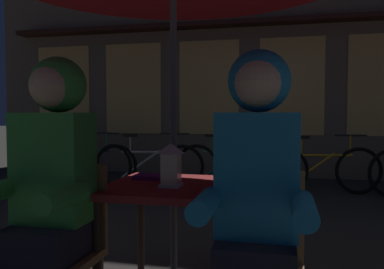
{
  "coord_description": "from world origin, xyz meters",
  "views": [
    {
      "loc": [
        0.59,
        -2.09,
        1.13
      ],
      "look_at": [
        0.0,
        0.44,
        0.99
      ],
      "focal_mm": 37.32,
      "sensor_mm": 36.0,
      "label": 1
    }
  ],
  "objects_px": {
    "chair_left": "(59,244)",
    "bicycle_fourth": "(322,169)",
    "book": "(152,177)",
    "potted_plant": "(78,149)",
    "person_right_hooded": "(257,181)",
    "chair_right": "(257,260)",
    "bicycle_third": "(230,166)",
    "bicycle_second": "(149,165)",
    "person_left_hooded": "(51,173)",
    "bicycle_nearest": "(86,163)",
    "lantern": "(171,164)",
    "cafe_table": "(174,202)"
  },
  "relations": [
    {
      "from": "chair_right",
      "to": "person_left_hooded",
      "type": "bearing_deg",
      "value": -176.61
    },
    {
      "from": "chair_left",
      "to": "bicycle_third",
      "type": "height_order",
      "value": "chair_left"
    },
    {
      "from": "lantern",
      "to": "chair_right",
      "type": "xyz_separation_m",
      "value": [
        0.47,
        -0.29,
        -0.37
      ]
    },
    {
      "from": "cafe_table",
      "to": "book",
      "type": "height_order",
      "value": "book"
    },
    {
      "from": "person_left_hooded",
      "to": "bicycle_second",
      "type": "distance_m",
      "value": 4.19
    },
    {
      "from": "chair_left",
      "to": "chair_right",
      "type": "distance_m",
      "value": 0.96
    },
    {
      "from": "person_left_hooded",
      "to": "bicycle_third",
      "type": "bearing_deg",
      "value": 86.29
    },
    {
      "from": "person_right_hooded",
      "to": "chair_right",
      "type": "bearing_deg",
      "value": 90.0
    },
    {
      "from": "lantern",
      "to": "bicycle_second",
      "type": "bearing_deg",
      "value": 111.07
    },
    {
      "from": "bicycle_nearest",
      "to": "cafe_table",
      "type": "bearing_deg",
      "value": -55.99
    },
    {
      "from": "chair_left",
      "to": "chair_right",
      "type": "bearing_deg",
      "value": 0.0
    },
    {
      "from": "bicycle_nearest",
      "to": "potted_plant",
      "type": "distance_m",
      "value": 0.35
    },
    {
      "from": "chair_left",
      "to": "potted_plant",
      "type": "distance_m",
      "value": 4.78
    },
    {
      "from": "person_right_hooded",
      "to": "potted_plant",
      "type": "distance_m",
      "value": 5.35
    },
    {
      "from": "person_right_hooded",
      "to": "bicycle_fourth",
      "type": "distance_m",
      "value": 4.22
    },
    {
      "from": "chair_right",
      "to": "person_left_hooded",
      "type": "xyz_separation_m",
      "value": [
        -0.96,
        -0.06,
        0.36
      ]
    },
    {
      "from": "bicycle_second",
      "to": "bicycle_third",
      "type": "xyz_separation_m",
      "value": [
        1.21,
        0.2,
        0.0
      ]
    },
    {
      "from": "person_left_hooded",
      "to": "lantern",
      "type": "bearing_deg",
      "value": 35.48
    },
    {
      "from": "lantern",
      "to": "bicycle_second",
      "type": "xyz_separation_m",
      "value": [
        -1.43,
        3.7,
        -0.51
      ]
    },
    {
      "from": "chair_right",
      "to": "person_left_hooded",
      "type": "distance_m",
      "value": 1.03
    },
    {
      "from": "book",
      "to": "potted_plant",
      "type": "distance_m",
      "value": 4.51
    },
    {
      "from": "bicycle_second",
      "to": "chair_right",
      "type": "bearing_deg",
      "value": -64.57
    },
    {
      "from": "person_left_hooded",
      "to": "cafe_table",
      "type": "bearing_deg",
      "value": 41.57
    },
    {
      "from": "cafe_table",
      "to": "bicycle_third",
      "type": "relative_size",
      "value": 0.44
    },
    {
      "from": "bicycle_nearest",
      "to": "bicycle_second",
      "type": "distance_m",
      "value": 1.07
    },
    {
      "from": "chair_left",
      "to": "bicycle_fourth",
      "type": "height_order",
      "value": "chair_left"
    },
    {
      "from": "chair_right",
      "to": "person_left_hooded",
      "type": "relative_size",
      "value": 0.62
    },
    {
      "from": "chair_right",
      "to": "bicycle_fourth",
      "type": "bearing_deg",
      "value": 81.42
    },
    {
      "from": "bicycle_fourth",
      "to": "cafe_table",
      "type": "bearing_deg",
      "value": -106.43
    },
    {
      "from": "bicycle_second",
      "to": "chair_left",
      "type": "bearing_deg",
      "value": -76.77
    },
    {
      "from": "bicycle_nearest",
      "to": "chair_left",
      "type": "bearing_deg",
      "value": -63.66
    },
    {
      "from": "bicycle_fourth",
      "to": "book",
      "type": "height_order",
      "value": "bicycle_fourth"
    },
    {
      "from": "bicycle_second",
      "to": "cafe_table",
      "type": "bearing_deg",
      "value": -68.62
    },
    {
      "from": "chair_right",
      "to": "bicycle_second",
      "type": "height_order",
      "value": "chair_right"
    },
    {
      "from": "person_left_hooded",
      "to": "bicycle_fourth",
      "type": "relative_size",
      "value": 0.84
    },
    {
      "from": "cafe_table",
      "to": "person_left_hooded",
      "type": "bearing_deg",
      "value": -138.43
    },
    {
      "from": "cafe_table",
      "to": "person_left_hooded",
      "type": "height_order",
      "value": "person_left_hooded"
    },
    {
      "from": "bicycle_third",
      "to": "book",
      "type": "bearing_deg",
      "value": -89.55
    },
    {
      "from": "book",
      "to": "potted_plant",
      "type": "height_order",
      "value": "potted_plant"
    },
    {
      "from": "person_right_hooded",
      "to": "bicycle_second",
      "type": "distance_m",
      "value": 4.5
    },
    {
      "from": "lantern",
      "to": "bicycle_third",
      "type": "relative_size",
      "value": 0.14
    },
    {
      "from": "potted_plant",
      "to": "cafe_table",
      "type": "bearing_deg",
      "value": -54.72
    },
    {
      "from": "lantern",
      "to": "potted_plant",
      "type": "distance_m",
      "value": 4.8
    },
    {
      "from": "cafe_table",
      "to": "person_right_hooded",
      "type": "xyz_separation_m",
      "value": [
        0.48,
        -0.43,
        0.21
      ]
    },
    {
      "from": "lantern",
      "to": "bicycle_fourth",
      "type": "height_order",
      "value": "lantern"
    },
    {
      "from": "person_right_hooded",
      "to": "bicycle_nearest",
      "type": "relative_size",
      "value": 0.84
    },
    {
      "from": "cafe_table",
      "to": "bicycle_fourth",
      "type": "bearing_deg",
      "value": 73.57
    },
    {
      "from": "cafe_table",
      "to": "person_left_hooded",
      "type": "xyz_separation_m",
      "value": [
        -0.48,
        -0.43,
        0.21
      ]
    },
    {
      "from": "bicycle_fourth",
      "to": "person_left_hooded",
      "type": "bearing_deg",
      "value": -110.82
    },
    {
      "from": "person_left_hooded",
      "to": "bicycle_nearest",
      "type": "height_order",
      "value": "person_left_hooded"
    }
  ]
}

